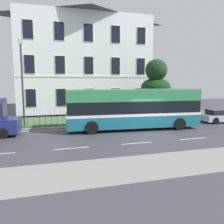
# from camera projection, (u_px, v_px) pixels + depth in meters

# --- Properties ---
(ground_plane) EXTENTS (60.00, 56.00, 0.18)m
(ground_plane) POSITION_uv_depth(u_px,v_px,m) (147.00, 132.00, 17.42)
(ground_plane) COLOR #423F4C
(georgian_townhouse) EXTENTS (15.88, 8.91, 12.89)m
(georgian_townhouse) POSITION_uv_depth(u_px,v_px,m) (83.00, 59.00, 29.50)
(georgian_townhouse) COLOR white
(georgian_townhouse) RESTS_ON ground_plane
(iron_verge_railing) EXTENTS (18.69, 0.04, 0.97)m
(iron_verge_railing) POSITION_uv_depth(u_px,v_px,m) (103.00, 118.00, 19.81)
(iron_verge_railing) COLOR black
(iron_verge_railing) RESTS_ON ground_plane
(evergreen_tree) EXTENTS (3.95, 3.95, 5.96)m
(evergreen_tree) POSITION_uv_depth(u_px,v_px,m) (156.00, 93.00, 24.22)
(evergreen_tree) COLOR #423328
(evergreen_tree) RESTS_ON ground_plane
(single_decker_bus) EXTENTS (10.64, 3.17, 3.17)m
(single_decker_bus) POSITION_uv_depth(u_px,v_px,m) (133.00, 108.00, 18.21)
(single_decker_bus) COLOR #19667C
(single_decker_bus) RESTS_ON ground_plane
(parked_hatchback_00) EXTENTS (4.02, 2.05, 1.19)m
(parked_hatchback_00) POSITION_uv_depth(u_px,v_px,m) (222.00, 116.00, 21.41)
(parked_hatchback_00) COLOR silver
(parked_hatchback_00) RESTS_ON ground_plane
(street_lamp_post) EXTENTS (0.36, 0.24, 6.98)m
(street_lamp_post) POSITION_uv_depth(u_px,v_px,m) (22.00, 77.00, 18.51)
(street_lamp_post) COLOR #333338
(street_lamp_post) RESTS_ON ground_plane
(litter_bin) EXTENTS (0.45, 0.45, 1.04)m
(litter_bin) POSITION_uv_depth(u_px,v_px,m) (130.00, 116.00, 21.26)
(litter_bin) COLOR #4C4742
(litter_bin) RESTS_ON ground_plane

